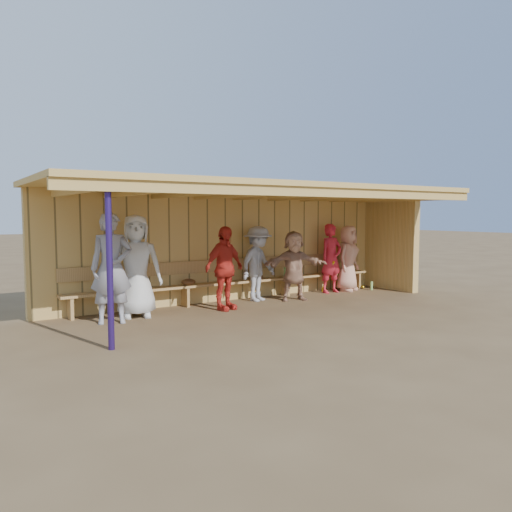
{
  "coord_description": "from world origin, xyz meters",
  "views": [
    {
      "loc": [
        -5.68,
        -8.35,
        1.92
      ],
      "look_at": [
        0.0,
        0.35,
        1.05
      ],
      "focal_mm": 35.0,
      "sensor_mm": 36.0,
      "label": 1
    }
  ],
  "objects_px": {
    "player_a": "(111,268)",
    "player_f": "(294,266)",
    "bench": "(237,277)",
    "player_d": "(224,268)",
    "player_g": "(331,258)",
    "player_e": "(258,264)",
    "player_b": "(136,266)",
    "player_h": "(348,258)"
  },
  "relations": [
    {
      "from": "player_a",
      "to": "player_f",
      "type": "relative_size",
      "value": 1.26
    },
    {
      "from": "player_a",
      "to": "bench",
      "type": "bearing_deg",
      "value": 28.97
    },
    {
      "from": "player_d",
      "to": "player_g",
      "type": "bearing_deg",
      "value": -7.08
    },
    {
      "from": "player_e",
      "to": "bench",
      "type": "height_order",
      "value": "player_e"
    },
    {
      "from": "player_d",
      "to": "player_g",
      "type": "xyz_separation_m",
      "value": [
        3.29,
        0.5,
        0.0
      ]
    },
    {
      "from": "player_b",
      "to": "player_g",
      "type": "relative_size",
      "value": 1.14
    },
    {
      "from": "player_b",
      "to": "player_d",
      "type": "distance_m",
      "value": 1.75
    },
    {
      "from": "player_b",
      "to": "player_h",
      "type": "xyz_separation_m",
      "value": [
        5.55,
        0.2,
        -0.14
      ]
    },
    {
      "from": "player_a",
      "to": "player_g",
      "type": "xyz_separation_m",
      "value": [
        5.55,
        0.49,
        -0.14
      ]
    },
    {
      "from": "player_d",
      "to": "player_e",
      "type": "height_order",
      "value": "player_d"
    },
    {
      "from": "player_f",
      "to": "player_b",
      "type": "bearing_deg",
      "value": -163.35
    },
    {
      "from": "player_g",
      "to": "player_h",
      "type": "distance_m",
      "value": 0.55
    },
    {
      "from": "bench",
      "to": "player_f",
      "type": "bearing_deg",
      "value": -33.0
    },
    {
      "from": "player_f",
      "to": "player_h",
      "type": "relative_size",
      "value": 0.95
    },
    {
      "from": "bench",
      "to": "player_b",
      "type": "bearing_deg",
      "value": -168.65
    },
    {
      "from": "player_a",
      "to": "player_g",
      "type": "height_order",
      "value": "player_a"
    },
    {
      "from": "player_d",
      "to": "player_h",
      "type": "relative_size",
      "value": 1.03
    },
    {
      "from": "player_d",
      "to": "player_e",
      "type": "xyz_separation_m",
      "value": [
        1.14,
        0.5,
        -0.01
      ]
    },
    {
      "from": "player_b",
      "to": "bench",
      "type": "relative_size",
      "value": 0.25
    },
    {
      "from": "player_b",
      "to": "player_h",
      "type": "distance_m",
      "value": 5.56
    },
    {
      "from": "player_f",
      "to": "bench",
      "type": "xyz_separation_m",
      "value": [
        -1.06,
        0.69,
        -0.25
      ]
    },
    {
      "from": "player_a",
      "to": "player_e",
      "type": "bearing_deg",
      "value": 22.55
    },
    {
      "from": "player_h",
      "to": "bench",
      "type": "height_order",
      "value": "player_h"
    },
    {
      "from": "bench",
      "to": "player_a",
      "type": "bearing_deg",
      "value": -165.44
    },
    {
      "from": "player_b",
      "to": "player_g",
      "type": "bearing_deg",
      "value": 17.95
    },
    {
      "from": "player_d",
      "to": "player_f",
      "type": "bearing_deg",
      "value": -12.1
    },
    {
      "from": "player_b",
      "to": "player_e",
      "type": "height_order",
      "value": "player_b"
    },
    {
      "from": "player_e",
      "to": "player_h",
      "type": "bearing_deg",
      "value": -19.34
    },
    {
      "from": "player_g",
      "to": "bench",
      "type": "bearing_deg",
      "value": 172.11
    },
    {
      "from": "player_h",
      "to": "player_d",
      "type": "bearing_deg",
      "value": 165.5
    },
    {
      "from": "player_a",
      "to": "player_b",
      "type": "bearing_deg",
      "value": 42.23
    },
    {
      "from": "player_h",
      "to": "player_f",
      "type": "bearing_deg",
      "value": 168.96
    },
    {
      "from": "player_d",
      "to": "player_g",
      "type": "distance_m",
      "value": 3.33
    },
    {
      "from": "player_a",
      "to": "bench",
      "type": "distance_m",
      "value": 3.19
    },
    {
      "from": "player_e",
      "to": "player_f",
      "type": "height_order",
      "value": "player_e"
    },
    {
      "from": "player_d",
      "to": "bench",
      "type": "height_order",
      "value": "player_d"
    },
    {
      "from": "player_g",
      "to": "player_b",
      "type": "bearing_deg",
      "value": -178.67
    },
    {
      "from": "player_a",
      "to": "player_f",
      "type": "xyz_separation_m",
      "value": [
        4.11,
        0.1,
        -0.2
      ]
    },
    {
      "from": "player_f",
      "to": "player_h",
      "type": "distance_m",
      "value": 2.03
    },
    {
      "from": "player_e",
      "to": "player_g",
      "type": "bearing_deg",
      "value": -19.34
    },
    {
      "from": "player_g",
      "to": "bench",
      "type": "height_order",
      "value": "player_g"
    },
    {
      "from": "player_b",
      "to": "player_d",
      "type": "height_order",
      "value": "player_b"
    }
  ]
}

